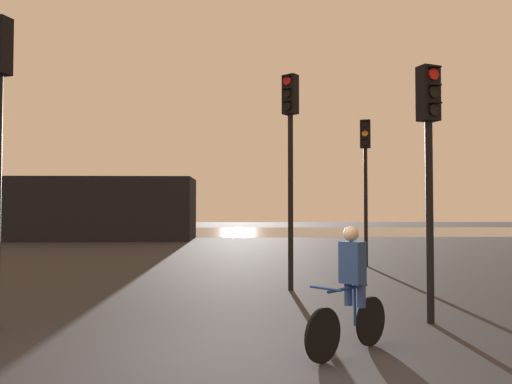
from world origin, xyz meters
TOP-DOWN VIEW (x-y plane):
  - ground_plane at (0.00, 0.00)m, footprint 120.00×120.00m
  - water_strip at (0.00, 33.75)m, footprint 80.00×16.00m
  - distant_building at (-9.60, 23.75)m, footprint 13.98×4.00m
  - traffic_light_center at (1.30, 5.50)m, footprint 0.41×0.42m
  - traffic_light_far_right at (4.18, 10.05)m, footprint 0.38×0.40m
  - traffic_light_near_right at (3.23, 2.22)m, footprint 0.38×0.40m
  - cyclist at (1.58, 0.63)m, footprint 1.28×1.20m

SIDE VIEW (x-z plane):
  - ground_plane at x=0.00m, z-range 0.00..0.00m
  - water_strip at x=0.00m, z-range 0.00..0.01m
  - cyclist at x=1.58m, z-range 0.01..1.63m
  - distant_building at x=-9.60m, z-range 0.00..3.62m
  - traffic_light_near_right at x=3.23m, z-range 0.83..5.00m
  - traffic_light_far_right at x=4.18m, z-range 0.90..5.58m
  - traffic_light_center at x=1.30m, z-range 0.93..5.82m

